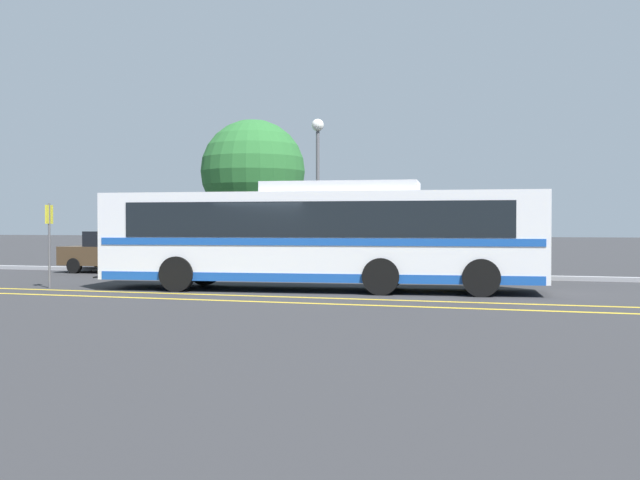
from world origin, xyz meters
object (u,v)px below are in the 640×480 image
bus_stop_sign (49,235)px  tree_0 (253,172)px  transit_bus (321,235)px  parked_car_0 (116,252)px  parked_car_2 (449,261)px  street_lamp (318,164)px  parked_car_1 (268,257)px

bus_stop_sign → tree_0: bearing=-17.5°
transit_bus → bus_stop_sign: (-7.97, -1.66, -0.01)m
parked_car_0 → bus_stop_sign: size_ratio=1.72×
parked_car_0 → parked_car_2: (13.19, -0.29, -0.15)m
street_lamp → tree_0: bearing=151.0°
parked_car_2 → bus_stop_sign: (-10.99, -6.72, 0.93)m
parked_car_0 → tree_0: (4.27, 3.90, 3.38)m
parked_car_1 → street_lamp: size_ratio=0.77×
transit_bus → parked_car_0: size_ratio=2.99×
bus_stop_sign → tree_0: size_ratio=0.39×
transit_bus → tree_0: size_ratio=2.03×
street_lamp → bus_stop_sign: bearing=-122.0°
parked_car_0 → parked_car_1: (6.63, -0.40, -0.08)m
parked_car_2 → bus_stop_sign: bus_stop_sign is taller
parked_car_0 → street_lamp: street_lamp is taller
transit_bus → street_lamp: size_ratio=2.16×
bus_stop_sign → street_lamp: bearing=-38.8°
parked_car_0 → bus_stop_sign: 7.38m
transit_bus → bus_stop_sign: size_ratio=5.15×
tree_0 → bus_stop_sign: bearing=-100.8°
transit_bus → tree_0: (-5.90, 9.24, 2.58)m
tree_0 → parked_car_1: bearing=-61.2°
parked_car_1 → tree_0: (-2.36, 4.30, 3.46)m
bus_stop_sign → tree_0: tree_0 is taller
transit_bus → parked_car_2: transit_bus is taller
parked_car_2 → tree_0: (-8.91, 4.18, 3.52)m
parked_car_2 → street_lamp: street_lamp is taller
parked_car_1 → bus_stop_sign: (-4.44, -6.60, 0.87)m
parked_car_0 → bus_stop_sign: bearing=19.4°
parked_car_1 → parked_car_2: size_ratio=0.98×
parked_car_2 → tree_0: size_ratio=0.74×
bus_stop_sign → transit_bus: bearing=-85.0°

